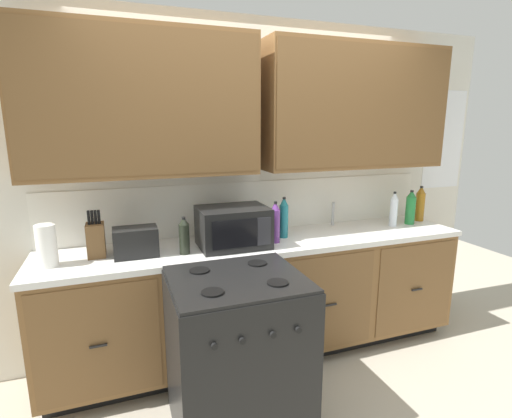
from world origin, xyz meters
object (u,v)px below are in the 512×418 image
object	(u,v)px
microwave	(233,227)
bottle_amber	(420,204)
bottle_violet	(275,223)
toaster	(136,242)
bottle_dark	(184,236)
bottle_clear	(394,209)
bottle_teal	(284,218)
bottle_green	(411,208)
stove_range	(238,352)
knife_block	(96,239)
paper_towel_roll	(47,246)

from	to	relation	value
microwave	bottle_amber	bearing A→B (deg)	4.78
bottle_amber	bottle_violet	bearing A→B (deg)	-173.41
toaster	bottle_dark	size ratio (longest dim) A/B	1.11
bottle_clear	bottle_teal	size ratio (longest dim) A/B	0.94
bottle_green	toaster	bearing A→B (deg)	-178.32
microwave	bottle_green	xyz separation A→B (m)	(1.62, 0.08, 0.00)
bottle_teal	bottle_violet	bearing A→B (deg)	-138.29
bottle_violet	stove_range	bearing A→B (deg)	-129.93
knife_block	bottle_teal	distance (m)	1.33
toaster	knife_block	distance (m)	0.26
bottle_violet	bottle_dark	size ratio (longest dim) A/B	1.20
microwave	bottle_clear	bearing A→B (deg)	2.86
bottle_clear	bottle_amber	distance (m)	0.36
paper_towel_roll	stove_range	bearing A→B (deg)	-29.32
toaster	bottle_dark	bearing A→B (deg)	-12.34
bottle_green	bottle_clear	xyz separation A→B (m)	(-0.18, -0.01, -0.00)
stove_range	bottle_clear	bearing A→B (deg)	22.20
stove_range	toaster	bearing A→B (deg)	130.68
stove_range	microwave	xyz separation A→B (m)	(0.15, 0.57, 0.60)
paper_towel_roll	bottle_violet	size ratio (longest dim) A/B	0.85
knife_block	paper_towel_roll	size ratio (longest dim) A/B	1.19
bottle_amber	bottle_dark	bearing A→B (deg)	-174.62
stove_range	bottle_dark	xyz separation A→B (m)	(-0.20, 0.52, 0.59)
microwave	bottle_green	size ratio (longest dim) A/B	1.62
paper_towel_roll	bottle_clear	distance (m)	2.61
knife_block	bottle_green	bearing A→B (deg)	-0.25
bottle_clear	bottle_teal	distance (m)	1.01
toaster	bottle_green	xyz separation A→B (m)	(2.28, 0.07, 0.05)
bottle_violet	bottle_clear	size ratio (longest dim) A/B	1.03
knife_block	paper_towel_roll	distance (m)	0.29
bottle_violet	knife_block	bearing A→B (deg)	174.68
bottle_violet	bottle_teal	xyz separation A→B (m)	(0.11, 0.10, 0.00)
paper_towel_roll	bottle_clear	bearing A→B (deg)	1.60
knife_block	bottle_amber	size ratio (longest dim) A/B	0.99
bottle_violet	bottle_teal	bearing A→B (deg)	41.71
paper_towel_roll	bottle_green	xyz separation A→B (m)	(2.79, 0.08, 0.01)
knife_block	stove_range	bearing A→B (deg)	-41.67
knife_block	bottle_clear	world-z (taller)	knife_block
toaster	bottle_violet	size ratio (longest dim) A/B	0.92
bottle_dark	bottle_teal	xyz separation A→B (m)	(0.78, 0.13, 0.03)
microwave	bottle_violet	world-z (taller)	bottle_violet
paper_towel_roll	bottle_amber	xyz separation A→B (m)	(2.95, 0.15, 0.02)
bottle_clear	bottle_teal	world-z (taller)	bottle_teal
bottle_clear	bottle_dark	world-z (taller)	bottle_clear
stove_range	microwave	size ratio (longest dim) A/B	1.98
bottle_green	bottle_violet	world-z (taller)	bottle_violet
bottle_dark	paper_towel_roll	bearing A→B (deg)	176.45
bottle_violet	bottle_green	bearing A→B (deg)	4.47
bottle_dark	bottle_teal	size ratio (longest dim) A/B	0.81
stove_range	bottle_teal	world-z (taller)	bottle_teal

